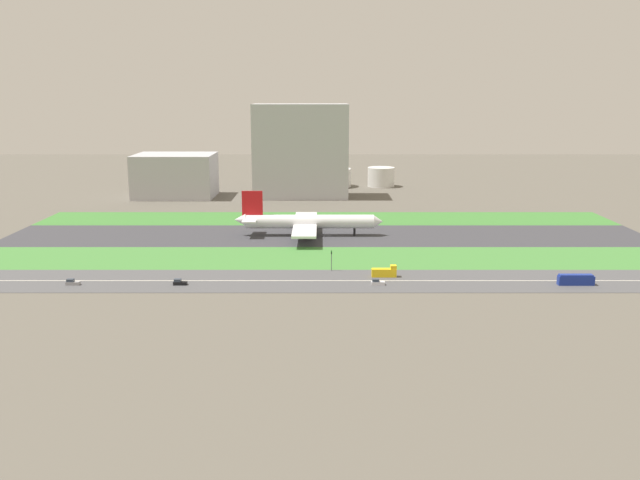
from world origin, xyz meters
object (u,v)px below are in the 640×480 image
(car_0, at_px, (377,282))
(car_2, at_px, (72,282))
(hangar_building, at_px, (301,151))
(bus_0, at_px, (576,280))
(car_1, at_px, (179,282))
(traffic_light, at_px, (331,259))
(truck_0, at_px, (385,272))
(fuel_tank_centre, at_px, (381,177))
(fuel_tank_west, at_px, (331,178))
(airliner, at_px, (306,222))
(terminal_building, at_px, (175,175))

(car_0, bearing_deg, car_2, 0.00)
(car_0, distance_m, hangar_building, 196.17)
(bus_0, xyz_separation_m, car_1, (-129.27, 0.00, -0.90))
(car_2, distance_m, traffic_light, 86.83)
(truck_0, height_order, fuel_tank_centre, fuel_tank_centre)
(traffic_light, relative_size, fuel_tank_west, 0.28)
(truck_0, xyz_separation_m, hangar_building, (-33.50, 182.00, 25.85))
(traffic_light, relative_size, fuel_tank_centre, 0.40)
(car_2, bearing_deg, fuel_tank_west, -110.50)
(car_1, distance_m, hangar_building, 196.86)
(traffic_light, distance_m, fuel_tank_west, 219.04)
(hangar_building, bearing_deg, car_2, -109.87)
(fuel_tank_centre, bearing_deg, fuel_tank_west, 180.00)
(car_0, bearing_deg, fuel_tank_west, -87.35)
(airliner, distance_m, car_0, 82.04)
(car_0, bearing_deg, terminal_building, -61.19)
(bus_0, distance_m, car_1, 129.28)
(traffic_light, height_order, fuel_tank_centre, fuel_tank_centre)
(airliner, xyz_separation_m, car_1, (-39.71, -78.00, -5.31))
(terminal_building, bearing_deg, car_1, -77.94)
(car_0, height_order, terminal_building, terminal_building)
(car_1, bearing_deg, fuel_tank_centre, -110.08)
(bus_0, height_order, truck_0, truck_0)
(car_2, distance_m, terminal_building, 192.46)
(fuel_tank_west, distance_m, fuel_tank_centre, 33.02)
(car_2, xyz_separation_m, fuel_tank_west, (88.60, 237.00, 5.09))
(bus_0, xyz_separation_m, traffic_light, (-79.40, 17.99, 2.47))
(car_1, bearing_deg, bus_0, -180.00)
(airliner, distance_m, fuel_tank_centre, 165.78)
(airliner, xyz_separation_m, terminal_building, (-80.74, 114.00, 6.57))
(bus_0, bearing_deg, traffic_light, -12.77)
(car_2, xyz_separation_m, fuel_tank_centre, (121.62, 237.00, 5.49))
(traffic_light, bearing_deg, bus_0, -12.77)
(fuel_tank_west, bearing_deg, truck_0, -86.40)
(fuel_tank_west, height_order, fuel_tank_centre, fuel_tank_centre)
(truck_0, bearing_deg, car_0, -108.45)
(car_2, bearing_deg, car_0, -180.00)
(car_1, bearing_deg, car_2, 0.00)
(car_2, height_order, fuel_tank_centre, fuel_tank_centre)
(car_0, bearing_deg, traffic_light, -50.77)
(bus_0, xyz_separation_m, fuel_tank_west, (-75.67, 237.00, 4.20))
(truck_0, bearing_deg, terminal_building, 120.90)
(truck_0, relative_size, terminal_building, 0.18)
(terminal_building, bearing_deg, traffic_light, -62.42)
(fuel_tank_centre, bearing_deg, hangar_building, -139.25)
(terminal_building, xyz_separation_m, hangar_building, (75.44, 0.00, 14.72))
(bus_0, xyz_separation_m, car_2, (-164.27, 0.00, -0.90))
(car_2, bearing_deg, traffic_light, -168.03)
(traffic_light, bearing_deg, car_2, -168.03)
(airliner, distance_m, bus_0, 118.85)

